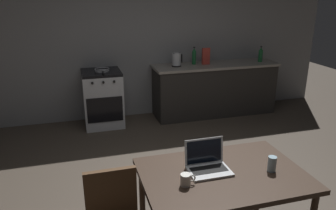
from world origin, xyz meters
name	(u,v)px	position (x,y,z in m)	size (l,w,h in m)	color
ground_plane	(184,200)	(0.00, 0.00, 0.00)	(12.00, 12.00, 0.00)	#473D33
back_wall	(151,40)	(0.30, 2.70, 1.28)	(6.40, 0.10, 2.57)	gray
kitchen_counter	(214,89)	(1.34, 2.35, 0.45)	(2.16, 0.64, 0.89)	#282623
stove_oven	(103,98)	(-0.59, 2.35, 0.45)	(0.60, 0.62, 0.89)	#B7BABF
dining_table	(223,181)	(0.04, -0.77, 0.68)	(1.25, 0.85, 0.76)	#332319
laptop	(208,165)	(-0.05, -0.69, 0.80)	(0.32, 0.25, 0.23)	silver
electric_kettle	(177,60)	(0.65, 2.35, 1.00)	(0.18, 0.15, 0.23)	black
bottle	(261,54)	(2.17, 2.30, 1.02)	(0.07, 0.07, 0.27)	#19592D
frying_pan	(102,70)	(-0.57, 2.32, 0.92)	(0.23, 0.41, 0.05)	gray
coffee_mug	(186,180)	(-0.29, -0.85, 0.80)	(0.11, 0.08, 0.09)	silver
drinking_glass	(272,164)	(0.42, -0.84, 0.82)	(0.07, 0.07, 0.12)	#99B7C6
cereal_box	(206,56)	(1.17, 2.37, 1.03)	(0.13, 0.05, 0.28)	#B2382D
bottle_b	(194,56)	(0.98, 2.43, 1.03)	(0.07, 0.07, 0.29)	#19592D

